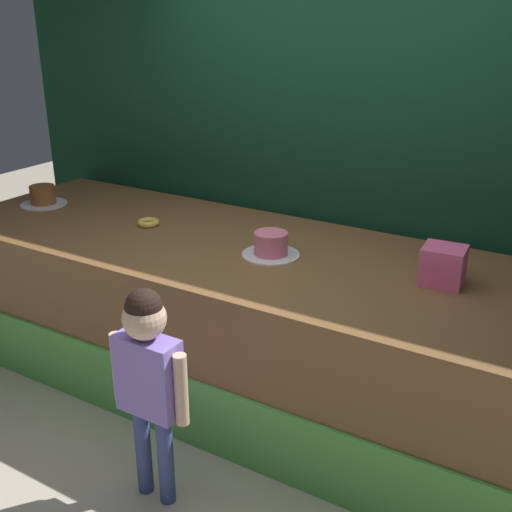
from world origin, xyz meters
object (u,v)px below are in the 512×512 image
(child_figure, at_px, (148,369))
(donut, at_px, (148,223))
(cake_center, at_px, (271,245))
(cake_left, at_px, (43,197))
(pink_box, at_px, (443,265))

(child_figure, xyz_separation_m, donut, (-0.89, 1.08, 0.23))
(donut, height_order, cake_center, cake_center)
(cake_left, relative_size, cake_center, 0.98)
(child_figure, bearing_deg, pink_box, 49.46)
(cake_left, bearing_deg, child_figure, -29.99)
(cake_left, bearing_deg, pink_box, 1.84)
(child_figure, distance_m, donut, 1.41)
(child_figure, height_order, cake_left, child_figure)
(cake_left, height_order, cake_center, cake_left)
(pink_box, xyz_separation_m, cake_left, (-2.79, -0.09, -0.04))
(donut, xyz_separation_m, cake_center, (0.93, -0.05, 0.04))
(pink_box, bearing_deg, child_figure, -130.54)
(pink_box, bearing_deg, donut, -178.18)
(cake_left, bearing_deg, donut, 1.88)
(child_figure, distance_m, cake_left, 2.11)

